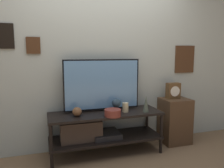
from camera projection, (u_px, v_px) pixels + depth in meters
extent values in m
plane|color=#846647|center=(112.00, 163.00, 2.71)|extent=(12.00, 12.00, 0.00)
cube|color=beige|center=(100.00, 54.00, 3.08)|extent=(6.40, 0.06, 2.70)
cube|color=black|center=(0.00, 36.00, 2.64)|extent=(0.32, 0.02, 0.31)
cube|color=white|center=(0.00, 36.00, 2.63)|extent=(0.28, 0.01, 0.27)
cube|color=#4C2D19|center=(185.00, 59.00, 3.46)|extent=(0.34, 0.02, 0.42)
cube|color=white|center=(185.00, 59.00, 3.45)|extent=(0.30, 0.01, 0.39)
cube|color=#4C2D19|center=(33.00, 45.00, 2.76)|extent=(0.17, 0.02, 0.21)
cube|color=slate|center=(33.00, 45.00, 2.76)|extent=(0.13, 0.01, 0.17)
cube|color=black|center=(106.00, 114.00, 2.91)|extent=(1.50, 0.49, 0.03)
cube|color=black|center=(106.00, 138.00, 2.96)|extent=(1.50, 0.49, 0.03)
cylinder|color=black|center=(51.00, 146.00, 2.53)|extent=(0.04, 0.04, 0.57)
cylinder|color=black|center=(161.00, 133.00, 2.95)|extent=(0.04, 0.04, 0.57)
cylinder|color=black|center=(50.00, 133.00, 2.94)|extent=(0.04, 0.04, 0.57)
cylinder|color=black|center=(147.00, 123.00, 3.36)|extent=(0.04, 0.04, 0.57)
cube|color=black|center=(106.00, 134.00, 2.95)|extent=(0.36, 0.35, 0.07)
cube|color=#47382D|center=(81.00, 130.00, 2.84)|extent=(0.52, 0.27, 0.26)
cylinder|color=black|center=(82.00, 111.00, 2.92)|extent=(0.05, 0.05, 0.02)
cylinder|color=black|center=(122.00, 108.00, 3.09)|extent=(0.05, 0.05, 0.02)
cube|color=black|center=(102.00, 85.00, 2.96)|extent=(1.05, 0.04, 0.68)
cube|color=#6B9ED1|center=(102.00, 85.00, 2.94)|extent=(1.01, 0.01, 0.65)
cylinder|color=brown|center=(113.00, 113.00, 2.73)|extent=(0.21, 0.21, 0.09)
cone|color=#4C5647|center=(146.00, 104.00, 2.92)|extent=(0.08, 0.08, 0.22)
sphere|color=brown|center=(77.00, 112.00, 2.72)|extent=(0.12, 0.12, 0.12)
cylinder|color=beige|center=(125.00, 107.00, 2.93)|extent=(0.08, 0.08, 0.13)
cylinder|color=#2D4251|center=(116.00, 110.00, 2.94)|extent=(0.07, 0.07, 0.06)
sphere|color=#2D4251|center=(116.00, 103.00, 2.93)|extent=(0.12, 0.12, 0.12)
cube|color=#513823|center=(175.00, 120.00, 3.32)|extent=(0.41, 0.37, 0.68)
cube|color=brown|center=(173.00, 91.00, 3.28)|extent=(0.20, 0.10, 0.24)
cylinder|color=white|center=(175.00, 91.00, 3.23)|extent=(0.15, 0.01, 0.15)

